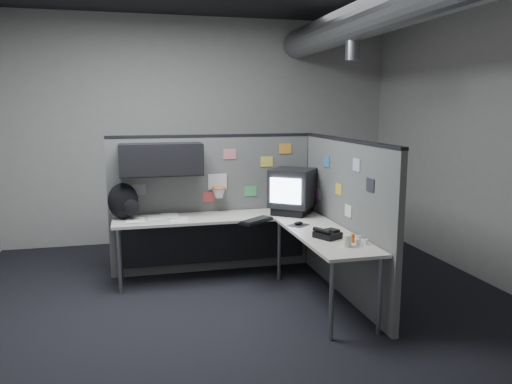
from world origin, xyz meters
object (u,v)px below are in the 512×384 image
object	(u,v)px
desk	(244,231)
keyboard	(256,221)
phone	(327,234)
monitor	(292,191)
backpack	(124,202)

from	to	relation	value
desk	keyboard	world-z (taller)	keyboard
desk	phone	size ratio (longest dim) A/B	8.31
monitor	backpack	distance (m)	1.88
monitor	phone	size ratio (longest dim) A/B	2.28
phone	desk	bearing A→B (deg)	106.12
monitor	keyboard	size ratio (longest dim) A/B	1.50
phone	backpack	bearing A→B (deg)	128.27
monitor	keyboard	world-z (taller)	monitor
phone	keyboard	bearing A→B (deg)	104.71
desk	monitor	distance (m)	0.75
monitor	backpack	bearing A→B (deg)	166.98
desk	backpack	bearing A→B (deg)	163.51
monitor	keyboard	xyz separation A→B (m)	(-0.51, -0.32, -0.25)
desk	backpack	world-z (taller)	backpack
desk	keyboard	distance (m)	0.21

